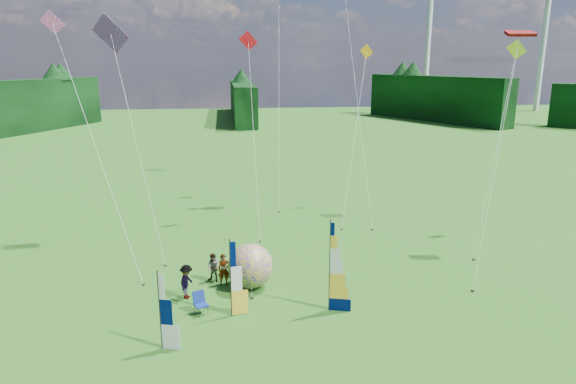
{
  "coord_description": "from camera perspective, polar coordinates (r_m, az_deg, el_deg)",
  "views": [
    {
      "loc": [
        -4.0,
        -19.76,
        11.67
      ],
      "look_at": [
        -1.0,
        4.0,
        5.5
      ],
      "focal_mm": 32.0,
      "sensor_mm": 36.0,
      "label": 1
    }
  ],
  "objects": [
    {
      "name": "small_kite_red",
      "position": [
        35.69,
        -3.83,
        7.04
      ],
      "size": [
        3.87,
        9.26,
        14.17
      ],
      "primitive_type": null,
      "rotation": [
        0.0,
        0.0,
        0.16
      ],
      "color": "red",
      "rests_on": "ground"
    },
    {
      "name": "spectator_c",
      "position": [
        26.6,
        -11.2,
        -9.76
      ],
      "size": [
        0.76,
        1.22,
        1.77
      ],
      "primitive_type": "imported",
      "rotation": [
        0.0,
        0.0,
        1.26
      ],
      "color": "#66594C",
      "rests_on": "ground"
    },
    {
      "name": "small_kite_pink",
      "position": [
        30.17,
        -20.6,
        5.43
      ],
      "size": [
        7.9,
        8.8,
        14.84
      ],
      "primitive_type": null,
      "rotation": [
        0.0,
        0.0,
        0.09
      ],
      "color": "#F85AB3",
      "rests_on": "ground"
    },
    {
      "name": "bol_inflatable",
      "position": [
        27.26,
        -4.21,
        -8.21
      ],
      "size": [
        2.53,
        2.53,
        2.38
      ],
      "primitive_type": "sphere",
      "rotation": [
        0.0,
        0.0,
        -0.06
      ],
      "color": "#161D9E",
      "rests_on": "ground"
    },
    {
      "name": "side_banner_far",
      "position": [
        22.15,
        -14.05,
        -12.8
      ],
      "size": [
        0.99,
        0.37,
        3.38
      ],
      "primitive_type": null,
      "rotation": [
        0.0,
        0.0,
        -0.28
      ],
      "color": "white",
      "rests_on": "ground"
    },
    {
      "name": "small_kite_green",
      "position": [
        43.39,
        -1.02,
        12.06
      ],
      "size": [
        7.14,
        11.4,
        19.72
      ],
      "primitive_type": null,
      "rotation": [
        0.0,
        0.0,
        -0.4
      ],
      "color": "#0BB623",
      "rests_on": "ground"
    },
    {
      "name": "camp_chair",
      "position": [
        25.06,
        -9.64,
        -12.12
      ],
      "size": [
        0.84,
        0.84,
        1.1
      ],
      "primitive_type": null,
      "rotation": [
        0.0,
        0.0,
        0.44
      ],
      "color": "navy",
      "rests_on": "ground"
    },
    {
      "name": "kite_whale",
      "position": [
        40.3,
        7.25,
        14.89
      ],
      "size": [
        8.5,
        14.22,
        24.11
      ],
      "primitive_type": null,
      "rotation": [
        0.0,
        0.0,
        0.39
      ],
      "color": "black",
      "rests_on": "ground"
    },
    {
      "name": "spectator_d",
      "position": [
        28.97,
        -5.36,
        -7.63
      ],
      "size": [
        1.03,
        0.78,
        1.63
      ],
      "primitive_type": "imported",
      "rotation": [
        0.0,
        0.0,
        2.67
      ],
      "color": "#66594C",
      "rests_on": "ground"
    },
    {
      "name": "small_kite_yellow",
      "position": [
        35.4,
        22.23,
        5.4
      ],
      "size": [
        8.65,
        9.86,
        13.51
      ],
      "primitive_type": null,
      "rotation": [
        0.0,
        0.0,
        -0.14
      ],
      "color": "#FFF72B",
      "rests_on": "ground"
    },
    {
      "name": "small_kite_orange",
      "position": [
        39.49,
        7.48,
        7.06
      ],
      "size": [
        8.58,
        11.55,
        13.35
      ],
      "primitive_type": null,
      "rotation": [
        0.0,
        0.0,
        0.32
      ],
      "color": "orange",
      "rests_on": "ground"
    },
    {
      "name": "turbine_right",
      "position": [
        131.29,
        15.28,
        15.41
      ],
      "size": [
        8.0,
        1.2,
        30.0
      ],
      "primitive_type": null,
      "color": "silver",
      "rests_on": "ground"
    },
    {
      "name": "kite_rainbow_delta",
      "position": [
        32.75,
        -16.59,
        6.89
      ],
      "size": [
        10.56,
        12.9,
        15.4
      ],
      "primitive_type": null,
      "rotation": [
        0.0,
        0.0,
        -0.3
      ],
      "color": "red",
      "rests_on": "ground"
    },
    {
      "name": "feather_banner_main",
      "position": [
        24.46,
        4.64,
        -8.35
      ],
      "size": [
        1.19,
        0.42,
        4.43
      ],
      "primitive_type": null,
      "rotation": [
        0.0,
        0.0,
        -0.27
      ],
      "color": "#000C48",
      "rests_on": "ground"
    },
    {
      "name": "turbine_left",
      "position": [
        136.59,
        26.5,
        14.39
      ],
      "size": [
        8.0,
        1.2,
        30.0
      ],
      "primitive_type": null,
      "color": "silver",
      "rests_on": "ground"
    },
    {
      "name": "kite_parafoil",
      "position": [
        31.15,
        22.49,
        5.63
      ],
      "size": [
        11.72,
        12.97,
        14.96
      ],
      "primitive_type": null,
      "rotation": [
        0.0,
        0.0,
        -0.3
      ],
      "color": "#D40400",
      "rests_on": "ground"
    },
    {
      "name": "spectator_a",
      "position": [
        27.82,
        -7.15,
        -8.56
      ],
      "size": [
        0.68,
        0.5,
        1.7
      ],
      "primitive_type": "imported",
      "rotation": [
        0.0,
        0.0,
        0.15
      ],
      "color": "#66594C",
      "rests_on": "ground"
    },
    {
      "name": "treeline_ring",
      "position": [
        21.57,
        4.0,
        -6.42
      ],
      "size": [
        210.0,
        210.0,
        8.0
      ],
      "primitive_type": null,
      "color": "#114516",
      "rests_on": "ground"
    },
    {
      "name": "side_banner_left",
      "position": [
        24.2,
        -6.4,
        -9.63
      ],
      "size": [
        1.02,
        0.26,
        3.67
      ],
      "primitive_type": null,
      "rotation": [
        0.0,
        0.0,
        0.15
      ],
      "color": "yellow",
      "rests_on": "ground"
    },
    {
      "name": "ground",
      "position": [
        23.29,
        3.82,
        -15.65
      ],
      "size": [
        220.0,
        220.0,
        0.0
      ],
      "primitive_type": "plane",
      "color": "#2A6A1B",
      "rests_on": "ground"
    },
    {
      "name": "spectator_b",
      "position": [
        28.29,
        -8.27,
        -8.33
      ],
      "size": [
        0.85,
        0.7,
        1.57
      ],
      "primitive_type": "imported",
      "rotation": [
        0.0,
        0.0,
        -0.5
      ],
      "color": "#66594C",
      "rests_on": "ground"
    }
  ]
}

